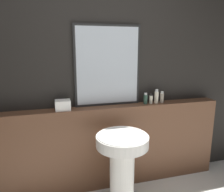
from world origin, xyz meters
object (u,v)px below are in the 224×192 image
object	(u,v)px
pedestal_sink	(122,162)
lotion_bottle	(156,97)
conditioner_bottle	(151,99)
mirror	(108,66)
body_wash_bottle	(162,97)
shampoo_bottle	(145,99)
towel_stack	(63,105)

from	to	relation	value
pedestal_sink	lotion_bottle	world-z (taller)	lotion_bottle
conditioner_bottle	mirror	bearing A→B (deg)	171.93
conditioner_bottle	body_wash_bottle	distance (m)	0.14
shampoo_bottle	body_wash_bottle	xyz separation A→B (m)	(0.21, 0.00, 0.00)
mirror	towel_stack	world-z (taller)	mirror
pedestal_sink	conditioner_bottle	size ratio (longest dim) A/B	7.12
shampoo_bottle	body_wash_bottle	world-z (taller)	body_wash_bottle
pedestal_sink	mirror	world-z (taller)	mirror
pedestal_sink	towel_stack	size ratio (longest dim) A/B	5.13
conditioner_bottle	lotion_bottle	world-z (taller)	lotion_bottle
mirror	towel_stack	xyz separation A→B (m)	(-0.52, -0.07, -0.40)
conditioner_bottle	body_wash_bottle	size ratio (longest dim) A/B	0.83
pedestal_sink	shampoo_bottle	size ratio (longest dim) A/B	6.21
mirror	conditioner_bottle	distance (m)	0.65
pedestal_sink	lotion_bottle	bearing A→B (deg)	38.68
mirror	conditioner_bottle	world-z (taller)	mirror
pedestal_sink	towel_stack	world-z (taller)	towel_stack
conditioner_bottle	towel_stack	bearing A→B (deg)	180.00
pedestal_sink	mirror	size ratio (longest dim) A/B	0.91
lotion_bottle	pedestal_sink	bearing A→B (deg)	-141.32
shampoo_bottle	conditioner_bottle	bearing A→B (deg)	0.00
pedestal_sink	conditioner_bottle	bearing A→B (deg)	42.38
mirror	lotion_bottle	xyz separation A→B (m)	(0.58, -0.07, -0.37)
pedestal_sink	body_wash_bottle	world-z (taller)	body_wash_bottle
lotion_bottle	body_wash_bottle	distance (m)	0.07
shampoo_bottle	mirror	bearing A→B (deg)	170.68
mirror	body_wash_bottle	xyz separation A→B (m)	(0.65, -0.07, -0.39)
towel_stack	conditioner_bottle	bearing A→B (deg)	0.00
pedestal_sink	shampoo_bottle	world-z (taller)	shampoo_bottle
lotion_bottle	conditioner_bottle	bearing A→B (deg)	-180.00
shampoo_bottle	lotion_bottle	bearing A→B (deg)	0.00
mirror	towel_stack	bearing A→B (deg)	-172.01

